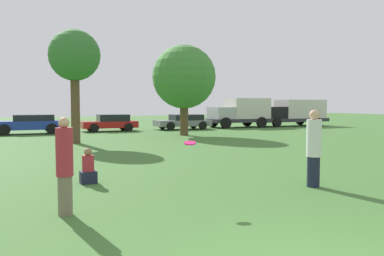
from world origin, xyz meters
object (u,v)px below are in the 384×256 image
at_px(tree_1, 74,57).
at_px(parked_car_red, 110,123).
at_px(bystander_sitting, 88,169).
at_px(parked_car_grey, 184,121).
at_px(person_catcher, 314,148).
at_px(delivery_truck_silver, 241,112).
at_px(tree_2, 184,77).
at_px(parked_car_blue, 29,124).
at_px(delivery_truck_black, 293,112).
at_px(person_thrower, 65,166).
at_px(frisbee, 190,143).

distance_m(tree_1, parked_car_red, 9.70).
distance_m(bystander_sitting, parked_car_grey, 21.54).
bearing_deg(tree_1, parked_car_red, 64.81).
xyz_separation_m(person_catcher, parked_car_grey, (6.08, 21.33, -0.33)).
distance_m(tree_1, delivery_truck_silver, 17.36).
height_order(person_catcher, tree_2, tree_2).
bearing_deg(bystander_sitting, parked_car_blue, 90.64).
xyz_separation_m(tree_1, parked_car_red, (3.81, 8.11, -3.72)).
relative_size(parked_car_grey, delivery_truck_black, 0.64).
bearing_deg(parked_car_grey, parked_car_blue, 1.46).
relative_size(tree_1, parked_car_red, 1.44).
height_order(tree_1, parked_car_red, tree_1).
relative_size(tree_2, parked_car_grey, 1.32).
relative_size(tree_2, delivery_truck_black, 0.84).
distance_m(person_thrower, bystander_sitting, 3.03).
height_order(bystander_sitting, parked_car_blue, parked_car_blue).
bearing_deg(parked_car_grey, delivery_truck_silver, -173.68).
height_order(person_thrower, parked_car_blue, person_thrower).
relative_size(person_thrower, tree_1, 0.31).
height_order(tree_1, parked_car_grey, tree_1).
bearing_deg(tree_2, delivery_truck_silver, 36.19).
height_order(parked_car_grey, delivery_truck_black, delivery_truck_black).
distance_m(frisbee, delivery_truck_black, 29.79).
height_order(frisbee, parked_car_red, frisbee).
height_order(parked_car_blue, delivery_truck_black, delivery_truck_black).
distance_m(parked_car_grey, delivery_truck_black, 10.89).
relative_size(person_catcher, tree_1, 0.33).
distance_m(person_catcher, tree_2, 16.68).
distance_m(person_thrower, parked_car_red, 22.61).
bearing_deg(tree_1, delivery_truck_black, 21.35).
distance_m(person_catcher, frisbee, 3.43).
bearing_deg(parked_car_blue, tree_2, 150.53).
bearing_deg(delivery_truck_black, parked_car_blue, 2.13).
distance_m(person_catcher, parked_car_blue, 21.97).
bearing_deg(person_catcher, bystander_sitting, -29.95).
bearing_deg(delivery_truck_silver, delivery_truck_black, 179.19).
xyz_separation_m(bystander_sitting, parked_car_red, (5.31, 18.90, 0.26)).
height_order(person_catcher, parked_car_red, person_catcher).
distance_m(bystander_sitting, delivery_truck_black, 28.81).
xyz_separation_m(person_thrower, tree_1, (2.46, 13.61, 3.44)).
distance_m(person_catcher, parked_car_grey, 22.19).
bearing_deg(parked_car_red, delivery_truck_black, -178.86).
height_order(tree_2, parked_car_red, tree_2).
xyz_separation_m(frisbee, delivery_truck_silver, (15.02, 21.96, 0.08)).
height_order(person_thrower, delivery_truck_silver, delivery_truck_silver).
distance_m(tree_2, delivery_truck_silver, 10.03).
xyz_separation_m(bystander_sitting, tree_1, (1.49, 10.79, 3.98)).
xyz_separation_m(person_thrower, bystander_sitting, (0.97, 2.82, -0.54)).
height_order(parked_car_blue, delivery_truck_silver, delivery_truck_silver).
distance_m(frisbee, parked_car_grey, 23.52).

